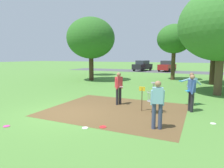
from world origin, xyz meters
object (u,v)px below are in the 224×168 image
Objects in this scene: frisbee_near_basket at (85,128)px; tree_mid_right at (174,39)px; player_waiting_left at (157,102)px; frisbee_far_left at (159,102)px; frisbee_mid_grass at (6,126)px; tree_far_right at (91,44)px; tree_far_center at (91,38)px; disc_golf_basket at (152,96)px; tree_mid_center at (222,25)px; player_waiting_right at (192,87)px; frisbee_by_tee at (213,124)px; frisbee_scattered_a at (197,104)px; player_foreground_watching at (119,86)px; tree_mid_left at (215,32)px; player_throwing at (191,91)px; frisbee_far_right at (103,127)px; parked_car_leftmost at (142,66)px; parked_car_center_left at (167,66)px.

frisbee_near_basket is 0.04× the size of tree_mid_right.
frisbee_far_left is at bearing 100.32° from player_waiting_left.
frisbee_mid_grass is 20.26m from tree_far_right.
tree_far_right is at bearing 120.42° from tree_far_center.
tree_far_center is (-9.33, 11.30, 3.44)m from player_waiting_left.
tree_far_center reaches higher than disc_golf_basket.
tree_mid_center is (3.11, 3.71, 4.51)m from frisbee_far_left.
player_waiting_right is 7.76× the size of frisbee_near_basket.
frisbee_by_tee and frisbee_scattered_a have the same top height.
player_foreground_watching is 12.10m from tree_mid_left.
player_throwing is 6.72× the size of frisbee_far_right.
tree_far_right is (-10.52, 17.03, 4.19)m from frisbee_far_right.
parked_car_leftmost reaches higher than player_waiting_right.
frisbee_mid_grass is 0.05× the size of parked_car_center_left.
disc_golf_basket is 0.23× the size of tree_mid_right.
tree_far_center is (-11.17, 9.89, 4.40)m from frisbee_by_tee.
player_foreground_watching is 1.00× the size of player_waiting_right.
parked_car_center_left is (-2.54, 12.21, -3.44)m from tree_mid_right.
tree_mid_center is (2.36, 7.83, 3.55)m from player_waiting_left.
frisbee_by_tee and frisbee_far_left have the same top height.
tree_mid_right reaches higher than player_throwing.
frisbee_far_right and frisbee_scattered_a have the same top height.
tree_mid_center reaches higher than frisbee_mid_grass.
player_waiting_left reaches higher than frisbee_far_left.
parked_car_leftmost is 4.23m from parked_car_center_left.
tree_mid_left is (2.86, 11.25, 3.92)m from disc_golf_basket.
frisbee_near_basket is (-2.32, -0.99, -0.96)m from player_waiting_left.
parked_car_center_left is at bearing 101.73° from tree_mid_right.
disc_golf_basket is 2.03m from player_waiting_left.
frisbee_far_right is (-2.71, -4.75, -0.98)m from player_waiting_right.
player_throwing is 0.29× the size of tree_mid_right.
tree_mid_left is 16.28m from parked_car_center_left.
disc_golf_basket is 13.31m from tree_far_center.
frisbee_by_tee is 0.92× the size of frisbee_mid_grass.
player_throwing reaches higher than frisbee_far_left.
frisbee_scattered_a is 9.84m from tree_mid_left.
player_waiting_right reaches higher than frisbee_near_basket.
disc_golf_basket is 5.85× the size of frisbee_far_left.
tree_mid_left is at bearing 91.38° from tree_mid_center.
tree_far_center reaches higher than tree_far_right.
player_waiting_right is 8.00× the size of frisbee_scattered_a.
tree_mid_right is at bearing -60.02° from parked_car_leftmost.
parked_car_center_left reaches higher than frisbee_far_right.
tree_mid_center is 1.20× the size of tree_far_right.
tree_far_center is at bearing 119.68° from frisbee_near_basket.
frisbee_by_tee is at bearing -46.60° from tree_far_right.
frisbee_far_right is at bearing 23.45° from frisbee_mid_grass.
frisbee_scattered_a is 23.75m from parked_car_center_left.
tree_mid_left is 4.42m from tree_mid_right.
tree_far_right reaches higher than player_waiting_left.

